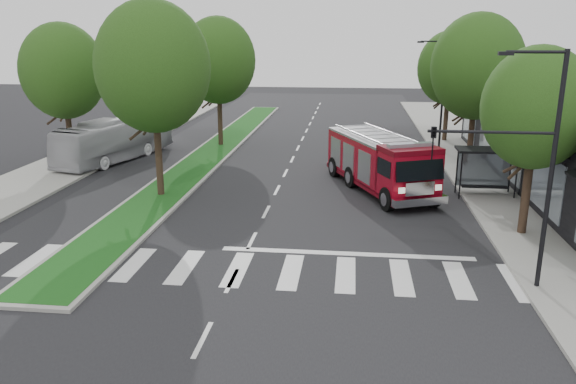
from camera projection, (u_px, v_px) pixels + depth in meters
name	position (u px, v px, depth m)	size (l,w,h in m)	color
ground	(252.00, 241.00, 23.69)	(140.00, 140.00, 0.00)	black
sidewalk_right	(500.00, 186.00, 31.85)	(5.00, 80.00, 0.15)	gray
sidewalk_left	(50.00, 173.00, 34.82)	(5.00, 80.00, 0.15)	gray
median	(215.00, 151.00, 41.53)	(3.00, 50.00, 0.15)	gray
bus_shelter	(487.00, 159.00, 29.69)	(3.20, 1.60, 2.61)	black
tree_right_near	(536.00, 108.00, 22.83)	(4.40, 4.40, 8.05)	black
tree_right_mid	(477.00, 67.00, 34.03)	(5.60, 5.60, 9.72)	black
tree_right_far	(450.00, 68.00, 43.77)	(5.00, 5.00, 8.73)	black
tree_median_near	(153.00, 67.00, 28.23)	(5.80, 5.80, 10.16)	black
tree_median_far	(218.00, 61.00, 41.70)	(5.60, 5.60, 9.72)	black
tree_left_mid	(63.00, 71.00, 35.02)	(5.20, 5.20, 9.16)	black
streetlight_right_near	(525.00, 155.00, 18.01)	(4.08, 0.22, 8.00)	black
streetlight_right_far	(441.00, 90.00, 40.44)	(2.11, 0.20, 8.00)	black
fire_engine	(380.00, 163.00, 30.95)	(6.26, 9.76, 3.27)	#59040E
city_bus	(116.00, 139.00, 38.38)	(2.42, 10.34, 2.88)	#B5B5BA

